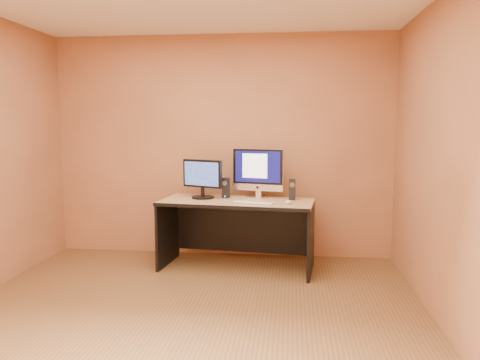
% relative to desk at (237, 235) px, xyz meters
% --- Properties ---
extents(floor, '(4.00, 4.00, 0.00)m').
position_rel_desk_xyz_m(floor, '(-0.25, -1.44, -0.38)').
color(floor, brown).
rests_on(floor, ground).
extents(walls, '(4.00, 4.00, 2.60)m').
position_rel_desk_xyz_m(walls, '(-0.25, -1.44, 0.92)').
color(walls, '#AA6A44').
rests_on(walls, ground).
extents(desk, '(1.69, 0.88, 0.75)m').
position_rel_desk_xyz_m(desk, '(0.00, 0.00, 0.00)').
color(desk, tan).
rests_on(desk, ground).
extents(imac, '(0.61, 0.34, 0.56)m').
position_rel_desk_xyz_m(imac, '(0.20, 0.21, 0.65)').
color(imac, silver).
rests_on(imac, desk).
extents(second_monitor, '(0.54, 0.41, 0.43)m').
position_rel_desk_xyz_m(second_monitor, '(-0.39, 0.10, 0.59)').
color(second_monitor, black).
rests_on(second_monitor, desk).
extents(speaker_left, '(0.08, 0.09, 0.22)m').
position_rel_desk_xyz_m(speaker_left, '(-0.14, 0.17, 0.49)').
color(speaker_left, black).
rests_on(speaker_left, desk).
extents(speaker_right, '(0.07, 0.08, 0.22)m').
position_rel_desk_xyz_m(speaker_right, '(0.59, 0.11, 0.49)').
color(speaker_right, black).
rests_on(speaker_right, desk).
extents(keyboard, '(0.45, 0.24, 0.02)m').
position_rel_desk_xyz_m(keyboard, '(0.19, -0.19, 0.38)').
color(keyboard, silver).
rests_on(keyboard, desk).
extents(mouse, '(0.09, 0.12, 0.04)m').
position_rel_desk_xyz_m(mouse, '(0.55, -0.14, 0.39)').
color(mouse, white).
rests_on(mouse, desk).
extents(cable_a, '(0.04, 0.22, 0.01)m').
position_rel_desk_xyz_m(cable_a, '(0.31, 0.30, 0.38)').
color(cable_a, black).
rests_on(cable_a, desk).
extents(cable_b, '(0.12, 0.15, 0.01)m').
position_rel_desk_xyz_m(cable_b, '(0.23, 0.28, 0.38)').
color(cable_b, black).
rests_on(cable_b, desk).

